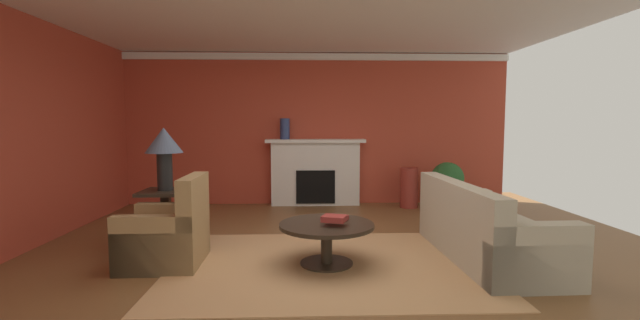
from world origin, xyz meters
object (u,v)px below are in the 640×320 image
armchair_near_window (168,236)px  table_lamp (164,146)px  fireplace (315,174)px  sofa (484,232)px  coffee_table (327,234)px  side_table (166,215)px  vase_mantel_left (285,129)px  potted_plant (447,182)px  vase_tall_corner (409,188)px

armchair_near_window → table_lamp: 1.13m
fireplace → sofa: 3.65m
coffee_table → side_table: size_ratio=1.43×
sofa → coffee_table: sofa is taller
vase_mantel_left → potted_plant: vase_mantel_left is taller
coffee_table → side_table: (-1.90, 0.71, 0.06)m
fireplace → sofa: fireplace is taller
vase_tall_corner → sofa: bearing=-87.4°
fireplace → coffee_table: bearing=-89.4°
side_table → coffee_table: bearing=-20.5°
fireplace → vase_mantel_left: vase_mantel_left is taller
coffee_table → vase_tall_corner: bearing=61.8°
side_table → fireplace: bearing=54.5°
fireplace → coffee_table: 3.34m
armchair_near_window → side_table: (-0.22, 0.63, 0.09)m
sofa → coffee_table: size_ratio=2.12×
armchair_near_window → coffee_table: 1.68m
coffee_table → table_lamp: (-1.90, 0.71, 0.89)m
sofa → armchair_near_window: bearing=-178.6°
table_lamp → vase_tall_corner: size_ratio=1.06×
sofa → potted_plant: 2.66m
side_table → table_lamp: (0.00, 0.00, 0.82)m
armchair_near_window → coffee_table: (1.68, -0.08, 0.03)m
sofa → vase_mantel_left: (-2.34, 3.12, 1.10)m
sofa → coffee_table: 1.76m
fireplace → armchair_near_window: 3.65m
fireplace → side_table: 3.22m
side_table → potted_plant: 4.61m
side_table → vase_tall_corner: (3.52, 2.32, -0.04)m
table_lamp → vase_mantel_left: vase_mantel_left is taller
side_table → vase_tall_corner: vase_tall_corner is taller
sofa → vase_mantel_left: 4.05m
fireplace → armchair_near_window: (-1.65, -3.25, -0.26)m
vase_mantel_left → table_lamp: bearing=-117.1°
side_table → table_lamp: bearing=0.0°
sofa → side_table: sofa is taller
side_table → vase_mantel_left: bearing=62.9°
coffee_table → side_table: 2.03m
side_table → vase_tall_corner: bearing=33.3°
vase_mantel_left → fireplace: bearing=5.1°
fireplace → side_table: size_ratio=2.57×
fireplace → table_lamp: table_lamp is taller
armchair_near_window → vase_mantel_left: bearing=71.0°
sofa → table_lamp: table_lamp is taller
coffee_table → fireplace: bearing=90.6°
fireplace → vase_mantel_left: 0.99m
vase_mantel_left → vase_tall_corner: vase_mantel_left is taller
armchair_near_window → vase_mantel_left: (1.10, 3.20, 1.09)m
armchair_near_window → side_table: armchair_near_window is taller
fireplace → vase_tall_corner: fireplace is taller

